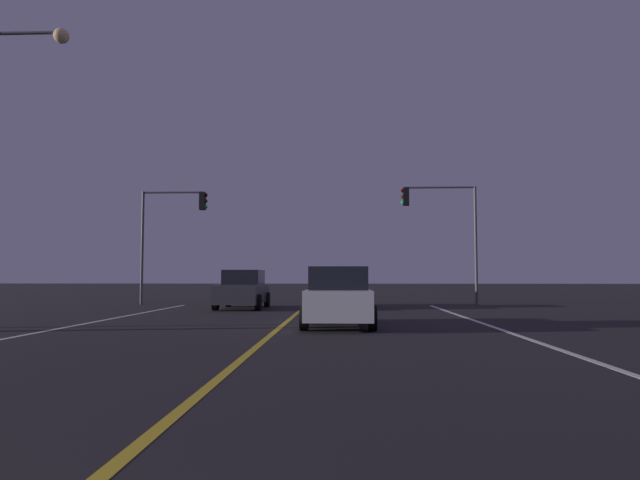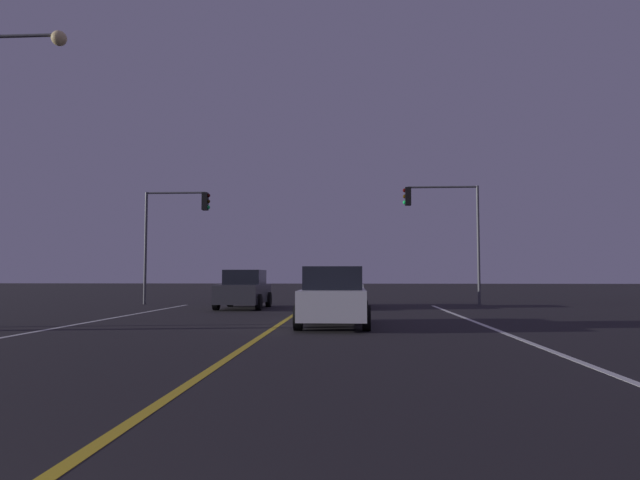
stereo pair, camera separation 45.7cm
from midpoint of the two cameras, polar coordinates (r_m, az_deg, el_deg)
name	(u,v)px [view 1 (the left image)]	position (r m, az deg, el deg)	size (l,w,h in m)	color
lane_edge_right	(567,352)	(11.80, 22.64, -10.40)	(0.16, 32.97, 0.01)	silver
lane_center_divider	(252,350)	(11.26, -8.02, -10.98)	(0.16, 32.97, 0.01)	gold
car_lead_same_lane	(339,298)	(16.23, 1.08, -5.84)	(2.02, 4.30, 1.70)	black
car_ahead_far	(342,289)	(26.09, 1.76, -5.00)	(2.02, 4.30, 1.70)	black
car_oncoming	(243,290)	(25.24, -8.31, -5.01)	(2.02, 4.30, 1.70)	black
traffic_light_near_right	(440,217)	(28.51, 11.64, 2.34)	(3.73, 0.36, 5.88)	#4C4C51
traffic_light_near_left	(173,220)	(29.44, -15.07, 1.93)	(3.37, 0.36, 5.71)	#4C4C51
street_lamp_left_mid	(6,137)	(18.64, -29.76, 9.06)	(2.31, 0.44, 8.55)	#4C4C51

